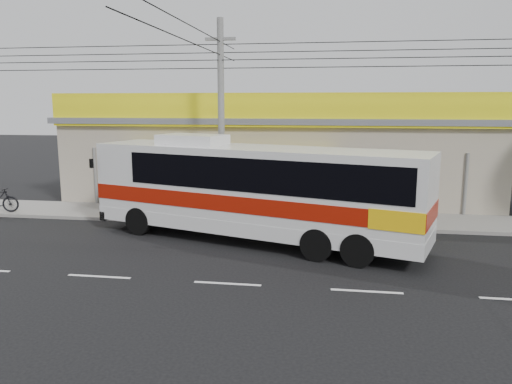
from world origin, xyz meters
TOP-DOWN VIEW (x-y plane):
  - ground at (0.00, 0.00)m, footprint 120.00×120.00m
  - sidewalk at (0.00, 6.00)m, footprint 30.00×3.20m
  - lane_markings at (0.00, -2.50)m, footprint 50.00×0.12m
  - storefront_building at (-0.01, 11.54)m, footprint 22.60×9.20m
  - coach_bus at (0.21, 2.11)m, footprint 13.18×6.61m
  - motorbike_red at (-7.15, 7.01)m, footprint 1.92×0.92m
  - utility_pole at (-1.91, 5.40)m, footprint 34.00×14.00m

SIDE VIEW (x-z plane):
  - ground at x=0.00m, z-range 0.00..0.00m
  - lane_markings at x=0.00m, z-range -0.01..0.01m
  - sidewalk at x=0.00m, z-range 0.00..0.15m
  - motorbike_red at x=-7.15m, z-range 0.15..1.12m
  - coach_bus at x=0.21m, z-range 0.14..4.14m
  - storefront_building at x=-0.01m, z-range -0.55..5.15m
  - utility_pole at x=-1.91m, z-range 2.85..11.64m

